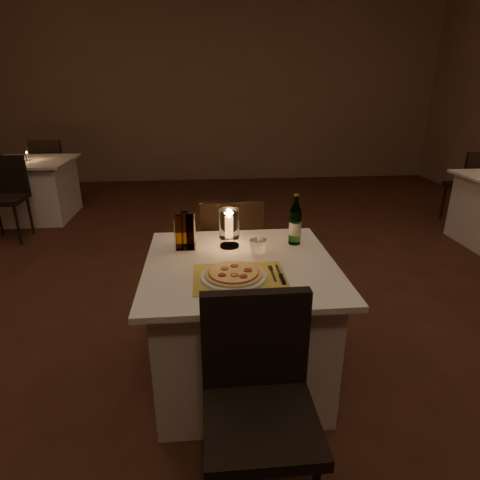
{
  "coord_description": "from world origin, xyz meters",
  "views": [
    {
      "loc": [
        -0.1,
        -2.23,
        1.62
      ],
      "look_at": [
        0.08,
        -0.3,
        0.86
      ],
      "focal_mm": 30.0,
      "sensor_mm": 36.0,
      "label": 1
    }
  ],
  "objects": [
    {
      "name": "knife",
      "position": [
        0.26,
        -0.52,
        0.75
      ],
      "size": [
        0.02,
        0.22,
        0.01
      ],
      "color": "black",
      "rests_on": "placemat"
    },
    {
      "name": "wall_back",
      "position": [
        0.0,
        5.01,
        1.5
      ],
      "size": [
        8.0,
        0.02,
        3.0
      ],
      "primitive_type": "cube",
      "color": "#8F6E53",
      "rests_on": "ground"
    },
    {
      "name": "pizza",
      "position": [
        0.03,
        -0.5,
        0.77
      ],
      "size": [
        0.28,
        0.28,
        0.02
      ],
      "color": "#D8B77F",
      "rests_on": "plate"
    },
    {
      "name": "neighbor_candle_left",
      "position": [
        -2.25,
        2.96,
        0.79
      ],
      "size": [
        0.03,
        0.03,
        0.11
      ],
      "color": "white",
      "rests_on": "neighbor_table_left"
    },
    {
      "name": "chair_far",
      "position": [
        0.08,
        0.4,
        0.55
      ],
      "size": [
        0.42,
        0.42,
        0.9
      ],
      "color": "black",
      "rests_on": "ground"
    },
    {
      "name": "hurricane_candle",
      "position": [
        0.04,
        -0.09,
        0.87
      ],
      "size": [
        0.12,
        0.12,
        0.22
      ],
      "color": "white",
      "rests_on": "main_table"
    },
    {
      "name": "chair_near",
      "position": [
        0.08,
        -1.03,
        0.55
      ],
      "size": [
        0.42,
        0.42,
        0.9
      ],
      "color": "black",
      "rests_on": "ground"
    },
    {
      "name": "floor",
      "position": [
        0.0,
        0.0,
        -0.01
      ],
      "size": [
        8.0,
        10.0,
        0.02
      ],
      "primitive_type": "cube",
      "color": "#4E2719",
      "rests_on": "ground"
    },
    {
      "name": "main_table",
      "position": [
        0.08,
        -0.32,
        0.37
      ],
      "size": [
        1.0,
        1.0,
        0.74
      ],
      "color": "silver",
      "rests_on": "ground"
    },
    {
      "name": "cruet_caddy",
      "position": [
        -0.22,
        -0.09,
        0.84
      ],
      "size": [
        0.12,
        0.12,
        0.21
      ],
      "color": "white",
      "rests_on": "main_table"
    },
    {
      "name": "neighbor_table_left",
      "position": [
        -2.25,
        2.96,
        0.37
      ],
      "size": [
        1.0,
        1.0,
        0.74
      ],
      "color": "silver",
      "rests_on": "ground"
    },
    {
      "name": "plate",
      "position": [
        0.03,
        -0.5,
        0.75
      ],
      "size": [
        0.32,
        0.32,
        0.01
      ],
      "primitive_type": "cylinder",
      "color": "white",
      "rests_on": "placemat"
    },
    {
      "name": "neighbor_chair_la",
      "position": [
        -2.25,
        2.25,
        0.55
      ],
      "size": [
        0.42,
        0.42,
        0.9
      ],
      "color": "black",
      "rests_on": "ground"
    },
    {
      "name": "tumbler",
      "position": [
        0.18,
        -0.23,
        0.79
      ],
      "size": [
        0.09,
        0.09,
        0.09
      ],
      "primitive_type": null,
      "color": "white",
      "rests_on": "main_table"
    },
    {
      "name": "water_bottle",
      "position": [
        0.42,
        -0.08,
        0.86
      ],
      "size": [
        0.07,
        0.07,
        0.3
      ],
      "color": "#599650",
      "rests_on": "main_table"
    },
    {
      "name": "neighbor_chair_lb",
      "position": [
        -2.25,
        3.68,
        0.55
      ],
      "size": [
        0.42,
        0.42,
        0.9
      ],
      "color": "black",
      "rests_on": "ground"
    },
    {
      "name": "fork",
      "position": [
        0.22,
        -0.46,
        0.75
      ],
      "size": [
        0.02,
        0.18,
        0.0
      ],
      "color": "silver",
      "rests_on": "placemat"
    },
    {
      "name": "neighbor_chair_rb",
      "position": [
        3.1,
        2.17,
        0.55
      ],
      "size": [
        0.42,
        0.42,
        0.9
      ],
      "color": "black",
      "rests_on": "ground"
    },
    {
      "name": "placemat",
      "position": [
        0.06,
        -0.5,
        0.74
      ],
      "size": [
        0.45,
        0.34,
        0.0
      ],
      "primitive_type": "cube",
      "color": "gold",
      "rests_on": "main_table"
    }
  ]
}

